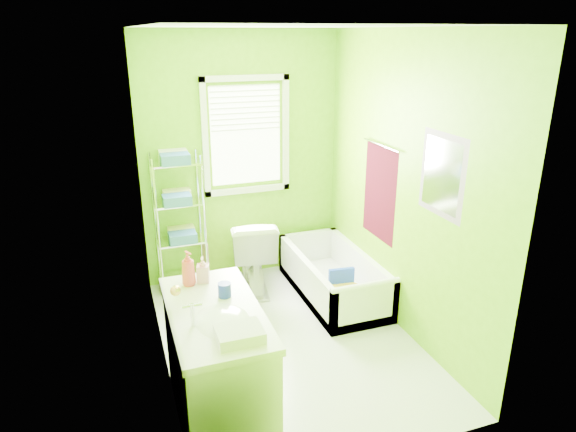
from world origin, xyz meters
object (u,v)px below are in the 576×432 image
object	(u,v)px
toilet	(252,253)
vanity	(218,362)
wire_shelf_unit	(180,208)
bathtub	(334,283)

from	to	relation	value
toilet	vanity	size ratio (longest dim) A/B	0.70
toilet	wire_shelf_unit	world-z (taller)	wire_shelf_unit
vanity	wire_shelf_unit	world-z (taller)	wire_shelf_unit
toilet	vanity	world-z (taller)	vanity
vanity	wire_shelf_unit	size ratio (longest dim) A/B	0.78
bathtub	wire_shelf_unit	xyz separation A→B (m)	(-1.41, 0.70, 0.74)
bathtub	vanity	world-z (taller)	vanity
bathtub	wire_shelf_unit	world-z (taller)	wire_shelf_unit
wire_shelf_unit	vanity	bearing A→B (deg)	-92.07
bathtub	toilet	world-z (taller)	toilet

